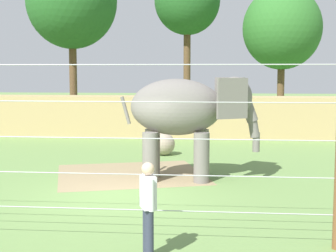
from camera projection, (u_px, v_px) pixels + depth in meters
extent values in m
plane|color=#6B8E4C|center=(118.00, 196.00, 13.06)|extent=(120.00, 120.00, 0.00)
cube|color=#937F5B|center=(131.00, 174.00, 15.77)|extent=(5.39, 5.12, 0.01)
cube|color=tan|center=(165.00, 117.00, 24.54)|extent=(36.00, 1.80, 1.98)
cylinder|color=slate|center=(201.00, 153.00, 15.33)|extent=(0.45, 0.45, 1.45)
cylinder|color=slate|center=(201.00, 158.00, 14.54)|extent=(0.45, 0.45, 1.45)
cylinder|color=slate|center=(153.00, 153.00, 15.41)|extent=(0.45, 0.45, 1.45)
cylinder|color=slate|center=(150.00, 157.00, 14.62)|extent=(0.45, 0.45, 1.45)
ellipsoid|color=slate|center=(176.00, 107.00, 14.82)|extent=(2.74, 1.56, 1.65)
ellipsoid|color=slate|center=(234.00, 97.00, 14.70)|extent=(1.07, 1.18, 1.19)
cube|color=slate|center=(229.00, 96.00, 15.32)|extent=(0.90, 0.45, 1.14)
cube|color=slate|center=(232.00, 98.00, 14.09)|extent=(0.87, 0.52, 1.14)
cylinder|color=slate|center=(250.00, 112.00, 14.72)|extent=(0.52, 0.35, 0.65)
cylinder|color=slate|center=(254.00, 128.00, 14.76)|extent=(0.38, 0.29, 0.61)
cylinder|color=slate|center=(256.00, 142.00, 14.80)|extent=(0.22, 0.22, 0.57)
cylinder|color=slate|center=(126.00, 110.00, 14.91)|extent=(0.32, 0.12, 0.83)
sphere|color=gray|center=(164.00, 144.00, 19.29)|extent=(0.86, 0.86, 0.86)
cylinder|color=#B7B7BC|center=(82.00, 208.00, 9.56)|extent=(10.49, 0.02, 0.02)
cylinder|color=#B7B7BC|center=(81.00, 173.00, 9.48)|extent=(10.49, 0.02, 0.02)
cylinder|color=#B7B7BC|center=(81.00, 138.00, 9.41)|extent=(10.49, 0.02, 0.02)
cylinder|color=#B7B7BC|center=(80.00, 101.00, 9.34)|extent=(10.49, 0.02, 0.02)
cylinder|color=#B7B7BC|center=(79.00, 65.00, 9.26)|extent=(10.49, 0.02, 0.02)
cylinder|color=#33384C|center=(149.00, 235.00, 8.59)|extent=(0.15, 0.15, 0.88)
cylinder|color=#33384C|center=(147.00, 232.00, 8.74)|extent=(0.15, 0.15, 0.88)
cube|color=silver|center=(148.00, 192.00, 8.59)|extent=(0.34, 0.42, 0.56)
sphere|color=beige|center=(148.00, 169.00, 8.54)|extent=(0.22, 0.22, 0.22)
cylinder|color=silver|center=(151.00, 195.00, 8.36)|extent=(0.12, 0.12, 0.54)
cylinder|color=silver|center=(145.00, 189.00, 8.82)|extent=(0.12, 0.12, 0.54)
cube|color=black|center=(140.00, 201.00, 8.84)|extent=(0.04, 0.07, 0.14)
cylinder|color=brown|center=(187.00, 75.00, 32.07)|extent=(0.44, 0.44, 5.83)
ellipsoid|color=#235B23|center=(187.00, 0.00, 31.57)|extent=(4.10, 4.10, 4.30)
cylinder|color=brown|center=(73.00, 83.00, 29.44)|extent=(0.44, 0.44, 4.97)
ellipsoid|color=#235B23|center=(72.00, 1.00, 28.93)|extent=(5.17, 5.17, 5.43)
cylinder|color=brown|center=(281.00, 92.00, 31.49)|extent=(0.44, 0.44, 3.75)
ellipsoid|color=#2D6B28|center=(282.00, 28.00, 31.06)|extent=(4.82, 4.82, 5.06)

